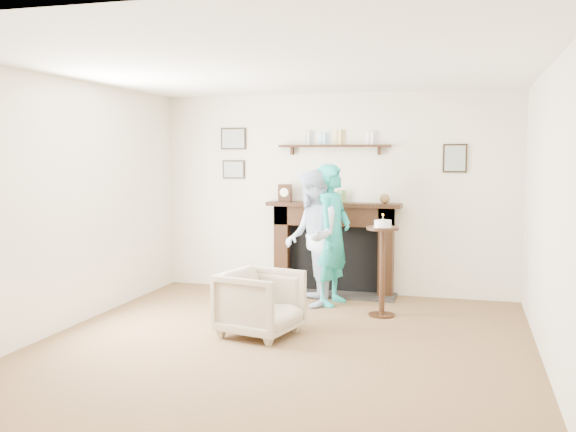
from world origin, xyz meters
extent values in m
plane|color=brown|center=(0.00, 0.00, 0.00)|extent=(5.00, 5.00, 0.00)
cube|color=silver|center=(0.00, 2.50, 1.25)|extent=(4.50, 0.04, 2.50)
cube|color=silver|center=(-2.25, 0.00, 1.25)|extent=(0.04, 5.00, 2.50)
cube|color=silver|center=(2.25, 0.00, 1.25)|extent=(0.04, 5.00, 2.50)
cube|color=white|center=(0.00, 0.00, 2.50)|extent=(4.50, 5.00, 0.04)
cube|color=black|center=(-0.66, 2.40, 0.55)|extent=(0.18, 0.20, 1.10)
cube|color=black|center=(0.66, 2.40, 0.55)|extent=(0.18, 0.20, 1.10)
cube|color=black|center=(0.00, 2.40, 0.98)|extent=(1.50, 0.20, 0.24)
cube|color=black|center=(0.00, 2.47, 0.43)|extent=(1.14, 0.06, 0.86)
cube|color=#2B2926|center=(0.00, 2.28, 0.01)|extent=(1.60, 0.44, 0.03)
cube|color=black|center=(0.00, 2.37, 1.12)|extent=(1.68, 0.26, 0.05)
cube|color=black|center=(0.00, 2.42, 1.85)|extent=(1.40, 0.15, 0.03)
cube|color=black|center=(-1.35, 2.48, 1.95)|extent=(0.34, 0.03, 0.28)
cube|color=black|center=(-1.35, 2.48, 1.55)|extent=(0.30, 0.03, 0.24)
cube|color=black|center=(1.45, 2.48, 1.70)|extent=(0.28, 0.03, 0.34)
cube|color=black|center=(-0.62, 2.37, 1.26)|extent=(0.16, 0.09, 0.22)
cylinder|color=white|center=(-0.62, 2.32, 1.27)|extent=(0.11, 0.01, 0.11)
sphere|color=#2E8A39|center=(0.64, 2.37, 1.21)|extent=(0.12, 0.12, 0.12)
imported|color=gray|center=(-0.30, 0.37, 0.00)|extent=(0.83, 0.82, 0.63)
imported|color=silver|center=(-0.11, 1.72, 0.00)|extent=(0.82, 0.92, 1.57)
imported|color=#20B3B5|center=(0.11, 1.83, 0.00)|extent=(0.51, 0.67, 1.63)
cylinder|color=black|center=(0.74, 1.43, 0.01)|extent=(0.29, 0.29, 0.02)
cylinder|color=black|center=(0.74, 1.43, 0.48)|extent=(0.06, 0.06, 0.92)
cylinder|color=black|center=(0.74, 1.43, 0.96)|extent=(0.35, 0.35, 0.03)
cylinder|color=silver|center=(0.74, 1.43, 0.97)|extent=(0.24, 0.24, 0.01)
cylinder|color=white|center=(0.74, 1.43, 1.01)|extent=(0.18, 0.18, 0.07)
cylinder|color=#FFE1A1|center=(0.74, 1.43, 1.07)|extent=(0.01, 0.01, 0.05)
sphere|color=orange|center=(0.74, 1.43, 1.10)|extent=(0.02, 0.02, 0.02)
camera|label=1|loc=(1.59, -5.41, 1.75)|focal=40.00mm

